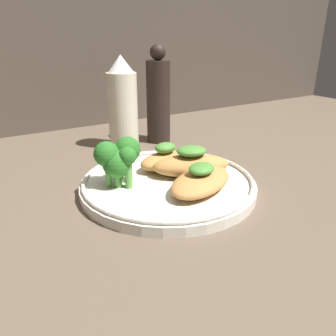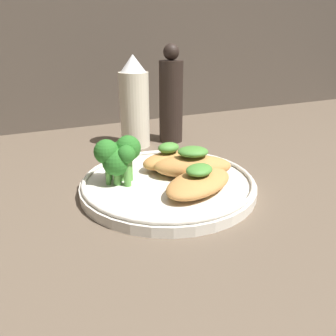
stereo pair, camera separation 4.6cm
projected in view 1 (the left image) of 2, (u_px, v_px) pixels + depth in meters
The scene contains 8 objects.
ground_plane at pixel (168, 193), 48.01cm from camera, with size 180.00×180.00×1.00cm, color brown.
plate at pixel (168, 183), 47.46cm from camera, with size 25.17×25.17×2.00cm.
grilled_meat_front at pixel (201, 180), 44.18cm from camera, with size 13.09×10.46×3.74cm.
grilled_meat_middle at pixel (192, 164), 48.41cm from camera, with size 12.53×9.00×4.57cm.
grilled_meat_back at pixel (165, 159), 51.11cm from camera, with size 9.17×5.45×4.24cm.
broccoli_bunch at pixel (118, 157), 44.50cm from camera, with size 6.65×5.70×6.71cm.
sauce_bottle at pixel (123, 105), 63.05cm from camera, with size 5.72×5.72×17.73cm.
pepper_grinder at pixel (158, 99), 66.72cm from camera, with size 4.84×4.84×19.55cm.
Camera 1 is at (-22.53, -36.81, 20.85)cm, focal length 35.00 mm.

